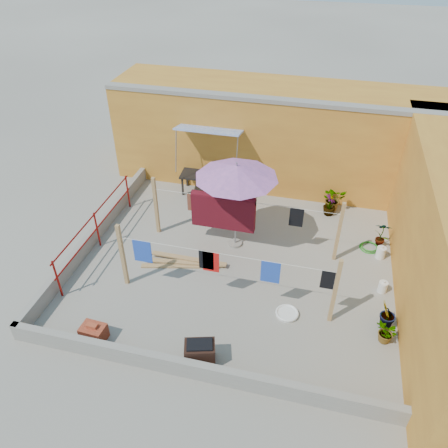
# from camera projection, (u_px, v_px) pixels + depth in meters

# --- Properties ---
(ground) EXTENTS (80.00, 80.00, 0.00)m
(ground) POSITION_uv_depth(u_px,v_px,m) (236.00, 263.00, 11.59)
(ground) COLOR #9E998E
(ground) RESTS_ON ground
(wall_back) EXTENTS (11.00, 3.27, 3.21)m
(wall_back) POSITION_uv_depth(u_px,v_px,m) (284.00, 136.00, 14.21)
(wall_back) COLOR #C8862C
(wall_back) RESTS_ON ground
(parapet_front) EXTENTS (8.30, 0.16, 0.44)m
(parapet_front) POSITION_uv_depth(u_px,v_px,m) (197.00, 370.00, 8.66)
(parapet_front) COLOR gray
(parapet_front) RESTS_ON ground
(parapet_left) EXTENTS (0.16, 7.30, 0.44)m
(parapet_left) POSITION_uv_depth(u_px,v_px,m) (95.00, 234.00, 12.26)
(parapet_left) COLOR gray
(parapet_left) RESTS_ON ground
(red_railing) EXTENTS (0.05, 4.20, 1.10)m
(red_railing) POSITION_uv_depth(u_px,v_px,m) (96.00, 225.00, 11.77)
(red_railing) COLOR maroon
(red_railing) RESTS_ON ground
(clothesline_rig) EXTENTS (5.09, 2.35, 1.80)m
(clothesline_rig) POSITION_uv_depth(u_px,v_px,m) (225.00, 218.00, 11.52)
(clothesline_rig) COLOR tan
(clothesline_rig) RESTS_ON ground
(patio_umbrella) EXTENTS (2.68, 2.68, 2.57)m
(patio_umbrella) POSITION_uv_depth(u_px,v_px,m) (237.00, 172.00, 10.86)
(patio_umbrella) COLOR gray
(patio_umbrella) RESTS_ON ground
(outdoor_table) EXTENTS (1.48, 0.81, 0.67)m
(outdoor_table) POSITION_uv_depth(u_px,v_px,m) (203.00, 176.00, 14.10)
(outdoor_table) COLOR black
(outdoor_table) RESTS_ON ground
(brick_stack) EXTENTS (0.54, 0.41, 0.46)m
(brick_stack) POSITION_uv_depth(u_px,v_px,m) (94.00, 333.00, 9.45)
(brick_stack) COLOR #973822
(brick_stack) RESTS_ON ground
(lumber_pile) EXTENTS (2.20, 0.64, 0.13)m
(lumber_pile) POSITION_uv_depth(u_px,v_px,m) (185.00, 262.00, 11.51)
(lumber_pile) COLOR tan
(lumber_pile) RESTS_ON ground
(brazier) EXTENTS (0.71, 0.57, 0.56)m
(brazier) POSITION_uv_depth(u_px,v_px,m) (200.00, 353.00, 8.94)
(brazier) COLOR black
(brazier) RESTS_ON ground
(white_basin) EXTENTS (0.54, 0.54, 0.09)m
(white_basin) POSITION_uv_depth(u_px,v_px,m) (287.00, 313.00, 10.10)
(white_basin) COLOR silver
(white_basin) RESTS_ON ground
(water_jug_a) EXTENTS (0.22, 0.22, 0.34)m
(water_jug_a) POSITION_uv_depth(u_px,v_px,m) (383.00, 287.00, 10.65)
(water_jug_a) COLOR silver
(water_jug_a) RESTS_ON ground
(water_jug_b) EXTENTS (0.24, 0.24, 0.38)m
(water_jug_b) POSITION_uv_depth(u_px,v_px,m) (381.00, 253.00, 11.68)
(water_jug_b) COLOR silver
(water_jug_b) RESTS_ON ground
(green_hose) EXTENTS (0.53, 0.53, 0.08)m
(green_hose) POSITION_uv_depth(u_px,v_px,m) (369.00, 247.00, 12.07)
(green_hose) COLOR #207D1B
(green_hose) RESTS_ON ground
(plant_back_a) EXTENTS (0.88, 0.83, 0.77)m
(plant_back_a) POSITION_uv_depth(u_px,v_px,m) (333.00, 199.00, 13.41)
(plant_back_a) COLOR #28601B
(plant_back_a) RESTS_ON ground
(plant_back_b) EXTENTS (0.38, 0.38, 0.67)m
(plant_back_b) POSITION_uv_depth(u_px,v_px,m) (330.00, 205.00, 13.22)
(plant_back_b) COLOR #28601B
(plant_back_b) RESTS_ON ground
(plant_right_a) EXTENTS (0.46, 0.34, 0.81)m
(plant_right_a) POSITION_uv_depth(u_px,v_px,m) (382.00, 234.00, 11.94)
(plant_right_a) COLOR #28601B
(plant_right_a) RESTS_ON ground
(plant_right_b) EXTENTS (0.51, 0.55, 0.78)m
(plant_right_b) POSITION_uv_depth(u_px,v_px,m) (387.00, 315.00, 9.60)
(plant_right_b) COLOR #28601B
(plant_right_b) RESTS_ON ground
(plant_right_c) EXTENTS (0.54, 0.59, 0.54)m
(plant_right_c) POSITION_uv_depth(u_px,v_px,m) (387.00, 333.00, 9.35)
(plant_right_c) COLOR #28601B
(plant_right_c) RESTS_ON ground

